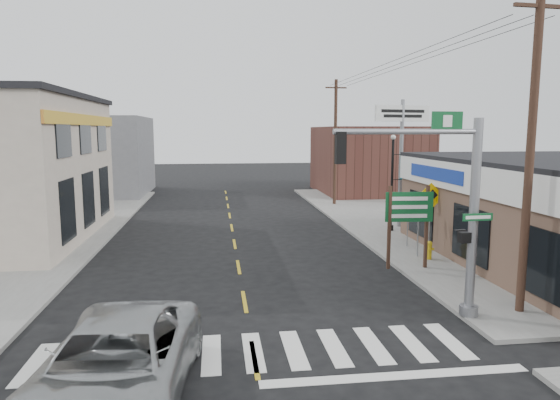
{
  "coord_description": "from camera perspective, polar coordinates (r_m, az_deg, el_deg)",
  "views": [
    {
      "loc": [
        -0.82,
        -11.01,
        5.31
      ],
      "look_at": [
        1.48,
        6.75,
        2.8
      ],
      "focal_mm": 32.0,
      "sensor_mm": 36.0,
      "label": 1
    }
  ],
  "objects": [
    {
      "name": "utility_pole_near",
      "position": [
        15.5,
        26.7,
        5.14
      ],
      "size": [
        1.57,
        0.24,
        9.05
      ],
      "rotation": [
        0.0,
        0.0,
        0.07
      ],
      "color": "#4F3B28",
      "rests_on": "sidewalk_right"
    },
    {
      "name": "bare_tree",
      "position": [
        20.62,
        25.98,
        2.25
      ],
      "size": [
        2.17,
        2.17,
        4.33
      ],
      "rotation": [
        0.0,
        0.0,
        -0.19
      ],
      "color": "black",
      "rests_on": "sidewalk_right"
    },
    {
      "name": "shrub_back",
      "position": [
        21.55,
        21.18,
        -5.35
      ],
      "size": [
        1.1,
        1.1,
        0.83
      ],
      "primitive_type": "ellipsoid",
      "color": "black",
      "rests_on": "sidewalk_right"
    },
    {
      "name": "suv",
      "position": [
        10.56,
        -18.29,
        -17.54
      ],
      "size": [
        3.25,
        6.17,
        1.66
      ],
      "primitive_type": "imported",
      "rotation": [
        0.0,
        0.0,
        -0.09
      ],
      "color": "#9EA1A3",
      "rests_on": "ground"
    },
    {
      "name": "shrub_front",
      "position": [
        19.53,
        26.22,
        -6.85
      ],
      "size": [
        1.22,
        1.22,
        0.91
      ],
      "primitive_type": "ellipsoid",
      "color": "#1B3412",
      "rests_on": "sidewalk_right"
    },
    {
      "name": "guide_sign",
      "position": [
        19.22,
        14.49,
        -1.77
      ],
      "size": [
        1.79,
        0.14,
        3.14
      ],
      "rotation": [
        0.0,
        0.0,
        -0.08
      ],
      "color": "#412A1E",
      "rests_on": "sidewalk_right"
    },
    {
      "name": "ped_crossing_sign",
      "position": [
        22.1,
        16.8,
        -0.57
      ],
      "size": [
        1.16,
        0.08,
        2.99
      ],
      "rotation": [
        0.0,
        0.0,
        -0.18
      ],
      "color": "gray",
      "rests_on": "sidewalk_right"
    },
    {
      "name": "lamp_post",
      "position": [
        26.31,
        12.82,
        2.76
      ],
      "size": [
        0.64,
        0.51,
        4.95
      ],
      "rotation": [
        0.0,
        0.0,
        -0.39
      ],
      "color": "black",
      "rests_on": "sidewalk_right"
    },
    {
      "name": "utility_pole_far",
      "position": [
        35.23,
        6.33,
        6.72
      ],
      "size": [
        1.5,
        0.23,
        8.65
      ],
      "rotation": [
        0.0,
        0.0,
        0.06
      ],
      "color": "#3E301A",
      "rests_on": "sidewalk_right"
    },
    {
      "name": "bldg_distant_right",
      "position": [
        43.04,
        10.0,
        4.52
      ],
      "size": [
        8.0,
        10.0,
        5.6
      ],
      "primitive_type": "cube",
      "color": "#522D25",
      "rests_on": "ground"
    },
    {
      "name": "crosswalk",
      "position": [
        12.61,
        -3.09,
        -16.91
      ],
      "size": [
        11.0,
        2.2,
        0.01
      ],
      "primitive_type": "cube",
      "color": "silver",
      "rests_on": "ground"
    },
    {
      "name": "sidewalk_right",
      "position": [
        26.46,
        14.6,
        -3.71
      ],
      "size": [
        6.0,
        38.0,
        0.13
      ],
      "primitive_type": "cube",
      "color": "slate",
      "rests_on": "ground"
    },
    {
      "name": "fire_hydrant",
      "position": [
        21.13,
        16.68,
        -5.42
      ],
      "size": [
        0.24,
        0.24,
        0.75
      ],
      "rotation": [
        0.0,
        0.0,
        -0.35
      ],
      "color": "gold",
      "rests_on": "sidewalk_right"
    },
    {
      "name": "center_line",
      "position": [
        19.75,
        -4.76,
        -7.63
      ],
      "size": [
        0.12,
        56.0,
        0.01
      ],
      "primitive_type": "cube",
      "color": "gold",
      "rests_on": "ground"
    },
    {
      "name": "ground",
      "position": [
        12.25,
        -2.94,
        -17.72
      ],
      "size": [
        140.0,
        140.0,
        0.0
      ],
      "primitive_type": "plane",
      "color": "black",
      "rests_on": "ground"
    },
    {
      "name": "dance_center_sign",
      "position": [
        27.4,
        13.75,
        7.6
      ],
      "size": [
        3.19,
        0.2,
        6.78
      ],
      "rotation": [
        0.0,
        0.0,
        0.19
      ],
      "color": "gray",
      "rests_on": "sidewalk_right"
    },
    {
      "name": "bldg_distant_left",
      "position": [
        44.25,
        -20.74,
        4.73
      ],
      "size": [
        9.0,
        10.0,
        6.4
      ],
      "primitive_type": "cube",
      "color": "slate",
      "rests_on": "ground"
    },
    {
      "name": "traffic_signal_pole",
      "position": [
        14.32,
        19.0,
        0.34
      ],
      "size": [
        4.48,
        0.37,
        5.67
      ],
      "rotation": [
        0.0,
        0.0,
        0.05
      ],
      "color": "gray",
      "rests_on": "sidewalk_right"
    },
    {
      "name": "sidewalk_left",
      "position": [
        25.9,
        -25.69,
        -4.51
      ],
      "size": [
        6.0,
        38.0,
        0.13
      ],
      "primitive_type": "cube",
      "color": "slate",
      "rests_on": "ground"
    }
  ]
}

